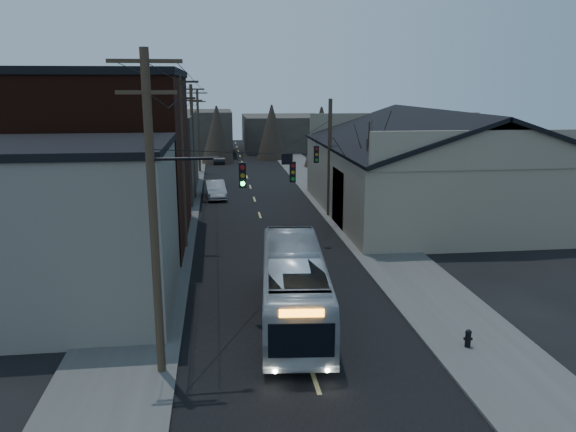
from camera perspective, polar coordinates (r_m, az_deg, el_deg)
ground at (r=17.50m, az=3.86°, el=-19.40°), size 160.00×160.00×0.00m
road_surface at (r=45.54m, az=-3.27°, el=1.21°), size 9.00×110.00×0.02m
sidewalk_left at (r=45.58m, az=-11.45°, el=1.04°), size 4.00×110.00×0.12m
sidewalk_right at (r=46.41m, az=4.76°, el=1.47°), size 4.00×110.00×0.12m
building_clapboard at (r=24.95m, az=-20.98°, el=-1.44°), size 8.00×8.00×7.00m
building_brick at (r=35.46m, az=-18.64°, el=5.32°), size 10.00×12.00×10.00m
building_left_far at (r=51.24m, az=-14.51°, el=6.10°), size 9.00×14.00×7.00m
warehouse at (r=43.08m, az=14.72°, el=3.75°), size 16.16×20.60×7.73m
building_far_left at (r=79.78m, az=-9.39°, el=8.36°), size 10.00×12.00×6.00m
building_far_right at (r=85.33m, az=-0.41°, el=8.49°), size 12.00×14.00×5.00m
bare_tree at (r=36.20m, az=8.10°, el=3.78°), size 0.40×0.40×7.20m
utility_lines at (r=38.87m, az=-7.38°, el=6.45°), size 11.24×45.28×10.50m
bus at (r=23.02m, az=0.62°, el=-7.04°), size 3.39×10.70×2.93m
parked_car at (r=48.23m, az=-7.39°, el=2.68°), size 1.99×4.63×1.48m
fire_hydrant at (r=21.83m, az=17.83°, el=-11.67°), size 0.32×0.23×0.67m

